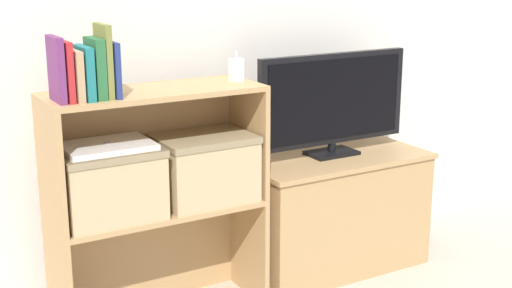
# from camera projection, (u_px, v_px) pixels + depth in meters

# --- Properties ---
(wall_back) EXTENTS (10.00, 0.05, 2.40)m
(wall_back) POSITION_uv_depth(u_px,v_px,m) (217.00, 0.00, 3.00)
(wall_back) COLOR silver
(wall_back) RESTS_ON ground_plane
(tv_stand) EXTENTS (0.84, 0.47, 0.52)m
(tv_stand) POSITION_uv_depth(u_px,v_px,m) (330.00, 210.00, 3.24)
(tv_stand) COLOR tan
(tv_stand) RESTS_ON ground_plane
(tv) EXTENTS (0.75, 0.14, 0.45)m
(tv) POSITION_uv_depth(u_px,v_px,m) (333.00, 101.00, 3.11)
(tv) COLOR black
(tv) RESTS_ON tv_stand
(bookshelf_lower_tier) EXTENTS (0.81, 0.31, 0.46)m
(bookshelf_lower_tier) POSITION_uv_depth(u_px,v_px,m) (154.00, 243.00, 2.80)
(bookshelf_lower_tier) COLOR tan
(bookshelf_lower_tier) RESTS_ON ground_plane
(bookshelf_upper_tier) EXTENTS (0.81, 0.31, 0.45)m
(bookshelf_upper_tier) POSITION_uv_depth(u_px,v_px,m) (149.00, 130.00, 2.69)
(bookshelf_upper_tier) COLOR tan
(bookshelf_upper_tier) RESTS_ON bookshelf_lower_tier
(book_plum) EXTENTS (0.02, 0.14, 0.22)m
(book_plum) POSITION_uv_depth(u_px,v_px,m) (56.00, 69.00, 2.35)
(book_plum) COLOR #6B2D66
(book_plum) RESTS_ON bookshelf_upper_tier
(book_crimson) EXTENTS (0.02, 0.14, 0.20)m
(book_crimson) POSITION_uv_depth(u_px,v_px,m) (65.00, 71.00, 2.36)
(book_crimson) COLOR #B22328
(book_crimson) RESTS_ON bookshelf_upper_tier
(book_tan) EXTENTS (0.02, 0.16, 0.17)m
(book_tan) POSITION_uv_depth(u_px,v_px,m) (74.00, 75.00, 2.38)
(book_tan) COLOR tan
(book_tan) RESTS_ON bookshelf_upper_tier
(book_teal) EXTENTS (0.03, 0.15, 0.18)m
(book_teal) POSITION_uv_depth(u_px,v_px,m) (84.00, 73.00, 2.40)
(book_teal) COLOR #1E7075
(book_teal) RESTS_ON bookshelf_upper_tier
(book_forest) EXTENTS (0.03, 0.14, 0.21)m
(book_forest) POSITION_uv_depth(u_px,v_px,m) (95.00, 68.00, 2.41)
(book_forest) COLOR #286638
(book_forest) RESTS_ON bookshelf_upper_tier
(book_olive) EXTENTS (0.02, 0.14, 0.25)m
(book_olive) POSITION_uv_depth(u_px,v_px,m) (104.00, 61.00, 2.42)
(book_olive) COLOR olive
(book_olive) RESTS_ON bookshelf_upper_tier
(book_navy) EXTENTS (0.02, 0.15, 0.19)m
(book_navy) POSITION_uv_depth(u_px,v_px,m) (111.00, 69.00, 2.44)
(book_navy) COLOR navy
(book_navy) RESTS_ON bookshelf_upper_tier
(baby_monitor) EXTENTS (0.05, 0.04, 0.12)m
(baby_monitor) POSITION_uv_depth(u_px,v_px,m) (236.00, 70.00, 2.75)
(baby_monitor) COLOR white
(baby_monitor) RESTS_ON bookshelf_upper_tier
(storage_basket_left) EXTENTS (0.36, 0.28, 0.26)m
(storage_basket_left) POSITION_uv_depth(u_px,v_px,m) (109.00, 180.00, 2.57)
(storage_basket_left) COLOR tan
(storage_basket_left) RESTS_ON bookshelf_lower_tier
(storage_basket_right) EXTENTS (0.36, 0.28, 0.26)m
(storage_basket_right) POSITION_uv_depth(u_px,v_px,m) (204.00, 165.00, 2.76)
(storage_basket_right) COLOR tan
(storage_basket_right) RESTS_ON bookshelf_lower_tier
(laptop) EXTENTS (0.32, 0.23, 0.02)m
(laptop) POSITION_uv_depth(u_px,v_px,m) (107.00, 146.00, 2.54)
(laptop) COLOR white
(laptop) RESTS_ON storage_basket_left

